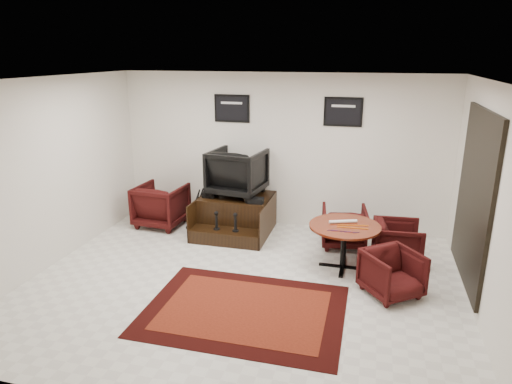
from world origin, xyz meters
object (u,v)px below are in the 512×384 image
table_chair_back (344,225)px  armchair_side (161,203)px  shine_chair (237,170)px  meeting_table (344,231)px  table_chair_window (398,240)px  shine_podium (236,215)px  table_chair_corner (392,271)px

table_chair_back → armchair_side: bearing=-9.5°
shine_chair → meeting_table: (1.99, -1.15, -0.52)m
meeting_table → shine_chair: bearing=150.1°
shine_chair → table_chair_back: 2.10m
armchair_side → table_chair_window: (4.23, -0.56, -0.07)m
shine_podium → table_chair_window: bearing=-12.2°
shine_podium → armchair_side: bearing=-178.4°
armchair_side → meeting_table: size_ratio=0.82×
meeting_table → table_chair_back: bearing=93.8°
table_chair_corner → armchair_side: bearing=121.0°
shine_podium → meeting_table: bearing=-26.8°
shine_podium → meeting_table: 2.25m
shine_podium → table_chair_window: 2.85m
table_chair_back → table_chair_corner: table_chair_back is taller
shine_podium → table_chair_back: (1.94, -0.15, 0.07)m
shine_podium → shine_chair: shine_chair is taller
meeting_table → table_chair_corner: bearing=-43.7°
shine_podium → meeting_table: (1.99, -1.01, 0.30)m
shine_podium → table_chair_window: table_chair_window is taller
shine_chair → table_chair_back: shine_chair is taller
shine_podium → table_chair_corner: table_chair_corner is taller
armchair_side → table_chair_corner: armchair_side is taller
table_chair_window → table_chair_corner: size_ratio=1.05×
meeting_table → table_chair_back: size_ratio=1.42×
meeting_table → table_chair_window: size_ratio=1.46×
table_chair_window → meeting_table: bearing=113.2°
shine_podium → table_chair_corner: bearing=-31.8°
shine_chair → table_chair_window: 2.98m
shine_chair → armchair_side: bearing=14.8°
armchair_side → meeting_table: bearing=168.4°
shine_podium → armchair_side: (-1.44, -0.04, 0.13)m
shine_podium → meeting_table: meeting_table is taller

